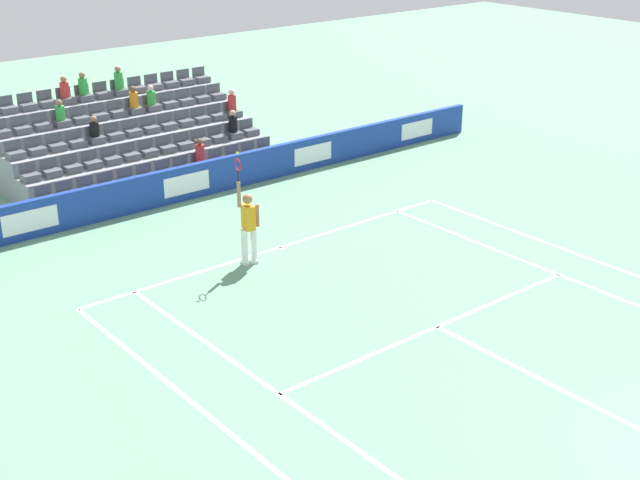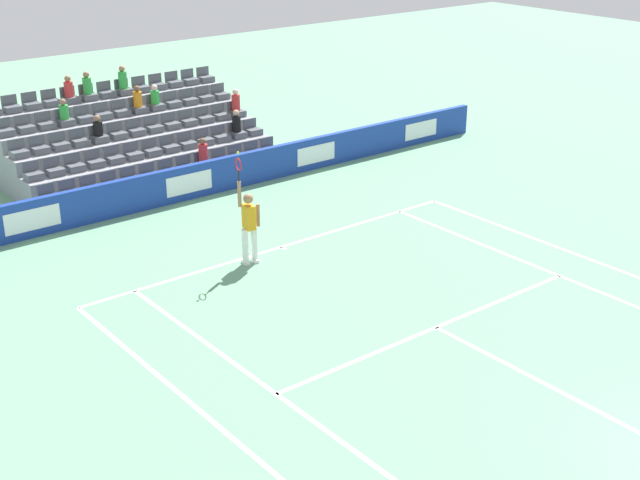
{
  "view_description": "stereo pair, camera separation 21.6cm",
  "coord_description": "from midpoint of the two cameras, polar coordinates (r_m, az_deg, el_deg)",
  "views": [
    {
      "loc": [
        12.17,
        4.69,
        8.72
      ],
      "look_at": [
        0.58,
        -9.57,
        1.1
      ],
      "focal_mm": 49.42,
      "sensor_mm": 36.0,
      "label": 1
    },
    {
      "loc": [
        12.0,
        4.82,
        8.72
      ],
      "look_at": [
        0.58,
        -9.57,
        1.1
      ],
      "focal_mm": 49.42,
      "sensor_mm": 36.0,
      "label": 2
    }
  ],
  "objects": [
    {
      "name": "tennis_player",
      "position": [
        21.11,
        -4.97,
        0.96
      ],
      "size": [
        0.51,
        0.39,
        2.85
      ],
      "color": "white",
      "rests_on": "ground"
    },
    {
      "name": "line_doubles_sideline_left",
      "position": [
        15.3,
        -6.25,
        -12.36
      ],
      "size": [
        0.1,
        11.89,
        0.01
      ],
      "primitive_type": "cube",
      "color": "white",
      "rests_on": "ground"
    },
    {
      "name": "line_baseline",
      "position": [
        22.35,
        -2.87,
        -0.46
      ],
      "size": [
        10.97,
        0.1,
        0.01
      ],
      "primitive_type": "cube",
      "color": "white",
      "rests_on": "ground"
    },
    {
      "name": "sponsor_barrier",
      "position": [
        25.78,
        -8.98,
        3.67
      ],
      "size": [
        23.33,
        0.22,
        1.02
      ],
      "color": "#193899",
      "rests_on": "ground"
    },
    {
      "name": "line_doubles_sideline_right",
      "position": [
        22.35,
        17.95,
        -1.6
      ],
      "size": [
        0.1,
        11.89,
        0.01
      ],
      "primitive_type": "cube",
      "color": "white",
      "rests_on": "ground"
    },
    {
      "name": "stadium_stand",
      "position": [
        28.71,
        -12.68,
        6.0
      ],
      "size": [
        8.06,
        4.75,
        3.05
      ],
      "color": "gray",
      "rests_on": "ground"
    },
    {
      "name": "line_singles_sideline_left",
      "position": [
        15.94,
        -2.06,
        -10.64
      ],
      "size": [
        0.1,
        11.89,
        0.01
      ],
      "primitive_type": "cube",
      "color": "white",
      "rests_on": "ground"
    },
    {
      "name": "line_singles_sideline_right",
      "position": [
        21.29,
        15.89,
        -2.57
      ],
      "size": [
        0.1,
        11.89,
        0.01
      ],
      "primitive_type": "cube",
      "color": "white",
      "rests_on": "ground"
    },
    {
      "name": "line_centre_service",
      "position": [
        16.9,
        15.17,
        -9.42
      ],
      "size": [
        0.1,
        6.4,
        0.01
      ],
      "primitive_type": "cube",
      "color": "white",
      "rests_on": "ground"
    },
    {
      "name": "line_service",
      "position": [
        18.62,
        7.26,
        -5.59
      ],
      "size": [
        8.23,
        0.1,
        0.01
      ],
      "primitive_type": "cube",
      "color": "white",
      "rests_on": "ground"
    },
    {
      "name": "line_centre_mark",
      "position": [
        22.27,
        -2.72,
        -0.54
      ],
      "size": [
        0.1,
        0.2,
        0.01
      ],
      "primitive_type": "cube",
      "color": "white",
      "rests_on": "ground"
    }
  ]
}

